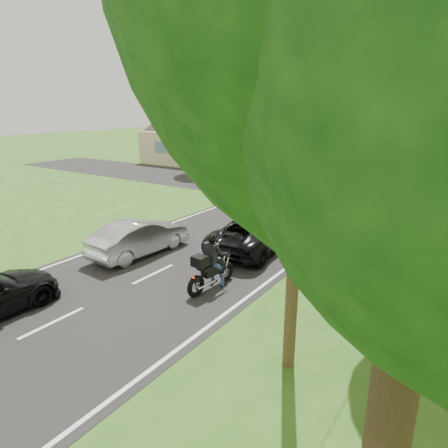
{
  "coord_description": "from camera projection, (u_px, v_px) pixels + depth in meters",
  "views": [
    {
      "loc": [
        9.43,
        -9.46,
        5.81
      ],
      "look_at": [
        1.02,
        3.0,
        1.3
      ],
      "focal_mm": 32.0,
      "sensor_mm": 36.0,
      "label": 1
    }
  ],
  "objects": [
    {
      "name": "sign_green",
      "position": [
        378.0,
        193.0,
        19.87
      ],
      "size": [
        0.55,
        0.07,
        2.12
      ],
      "color": "slate",
      "rests_on": "ground"
    },
    {
      "name": "sign_white",
      "position": [
        313.0,
        233.0,
        13.62
      ],
      "size": [
        0.55,
        0.07,
        2.12
      ],
      "color": "slate",
      "rests_on": "ground"
    },
    {
      "name": "utility_pole_far",
      "position": [
        445.0,
        116.0,
        26.92
      ],
      "size": [
        1.6,
        0.28,
        10.0
      ],
      "color": "brown",
      "rests_on": "ground"
    },
    {
      "name": "traffic_signal",
      "position": [
        368.0,
        136.0,
        22.37
      ],
      "size": [
        6.38,
        0.44,
        6.0
      ],
      "color": "black",
      "rests_on": "ground"
    },
    {
      "name": "dark_suv",
      "position": [
        255.0,
        232.0,
        16.53
      ],
      "size": [
        2.75,
        5.3,
        1.43
      ],
      "primitive_type": "imported",
      "rotation": [
        0.0,
        0.0,
        3.22
      ],
      "color": "black",
      "rests_on": "road"
    },
    {
      "name": "silver_sedan",
      "position": [
        139.0,
        237.0,
        15.96
      ],
      "size": [
        1.73,
        4.37,
        1.42
      ],
      "primitive_type": "imported",
      "rotation": [
        0.0,
        0.0,
        3.09
      ],
      "color": "#B6B7BB",
      "rests_on": "road"
    },
    {
      "name": "tree_left_far",
      "position": [
        250.0,
        92.0,
        43.15
      ],
      "size": [
        5.76,
        5.58,
        10.14
      ],
      "color": "#332316",
      "rests_on": "ground"
    },
    {
      "name": "road",
      "position": [
        279.0,
        213.0,
        22.17
      ],
      "size": [
        8.0,
        100.0,
        0.01
      ],
      "primitive_type": "cube",
      "color": "black",
      "rests_on": "ground"
    },
    {
      "name": "signal_pole_far",
      "position": [
        266.0,
        143.0,
        30.45
      ],
      "size": [
        0.2,
        0.2,
        6.0
      ],
      "primitive_type": "cylinder",
      "color": "black",
      "rests_on": "ground"
    },
    {
      "name": "tree_left_near",
      "position": [
        210.0,
        96.0,
        34.35
      ],
      "size": [
        5.12,
        4.96,
        9.22
      ],
      "color": "#332316",
      "rests_on": "ground"
    },
    {
      "name": "ground",
      "position": [
        153.0,
        274.0,
        14.23
      ],
      "size": [
        140.0,
        140.0,
        0.0
      ],
      "primitive_type": "plane",
      "color": "#2B5618",
      "rests_on": "ground"
    },
    {
      "name": "silver_suv",
      "position": [
        266.0,
        195.0,
        23.42
      ],
      "size": [
        1.66,
        4.11,
        1.4
      ],
      "primitive_type": "imported",
      "rotation": [
        0.0,
        0.0,
        3.14
      ],
      "color": "#989AA0",
      "rests_on": "road"
    },
    {
      "name": "motorcycle_rider",
      "position": [
        210.0,
        268.0,
        12.91
      ],
      "size": [
        0.66,
        2.21,
        1.91
      ],
      "rotation": [
        0.0,
        0.0,
        -0.1
      ],
      "color": "black",
      "rests_on": "ground"
    },
    {
      "name": "utility_pole_near",
      "position": [
        300.0,
        143.0,
        7.86
      ],
      "size": [
        1.6,
        0.28,
        10.0
      ],
      "color": "brown",
      "rests_on": "ground"
    },
    {
      "name": "cross_road",
      "position": [
        319.0,
        194.0,
        26.93
      ],
      "size": [
        60.0,
        7.0,
        0.01
      ],
      "primitive_type": "cube",
      "color": "black",
      "rests_on": "ground"
    },
    {
      "name": "house",
      "position": [
        201.0,
        145.0,
        41.35
      ],
      "size": [
        10.2,
        8.0,
        4.84
      ],
      "color": "tan",
      "rests_on": "ground"
    }
  ]
}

